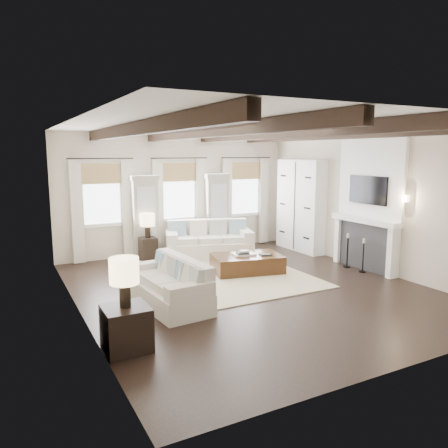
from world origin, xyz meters
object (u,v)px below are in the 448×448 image
sofa_left (171,286)px  side_table_back (148,249)px  ottoman (247,264)px  side_table_front (126,328)px  sofa_back (209,242)px

sofa_left → side_table_back: sofa_left is taller
sofa_left → ottoman: (2.30, 1.22, -0.14)m
sofa_left → side_table_front: sofa_left is taller
side_table_front → sofa_back: bearing=52.5°
sofa_back → ottoman: size_ratio=1.58×
side_table_front → side_table_back: side_table_front is taller
sofa_left → ottoman: sofa_left is taller
sofa_back → side_table_front: sofa_back is taller
sofa_back → side_table_back: size_ratio=4.05×
ottoman → side_table_front: size_ratio=2.50×
ottoman → side_table_back: size_ratio=2.57×
sofa_back → ottoman: (0.11, -1.77, -0.18)m
sofa_left → side_table_front: (-1.19, -1.41, -0.03)m
sofa_left → side_table_back: size_ratio=3.37×
sofa_back → side_table_back: 1.57m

